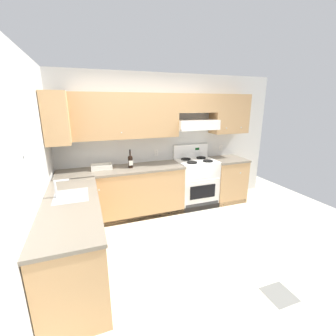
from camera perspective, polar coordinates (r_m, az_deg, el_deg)
The scene contains 9 objects.
ground_plane at distance 3.46m, azimuth 0.92°, elevation -19.57°, with size 7.04×7.04×0.00m, color beige.
floor_accent_tile at distance 3.09m, azimuth 26.03°, elevation -26.51°, with size 0.30×0.30×0.01m, color slate.
wall_back at distance 4.43m, azimuth -1.32°, elevation 8.99°, with size 4.68×0.57×2.55m.
wall_left at distance 2.99m, azimuth -30.55°, elevation 0.78°, with size 0.47×4.00×2.55m.
counter_back_run at distance 4.31m, azimuth -4.28°, elevation -5.36°, with size 3.60×0.65×0.91m.
counter_left_run at distance 3.06m, azimuth -22.23°, elevation -15.83°, with size 0.63×1.91×1.13m.
stove at distance 4.64m, azimuth 6.98°, elevation -3.52°, with size 0.76×0.62×1.20m.
wine_bottle at distance 4.07m, azimuth -9.38°, elevation 1.78°, with size 0.08×0.08×0.32m.
bowl at distance 4.12m, azimuth -16.28°, elevation 0.14°, with size 0.35×0.22×0.08m.
Camera 1 is at (-1.02, -2.63, 2.01)m, focal length 24.40 mm.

